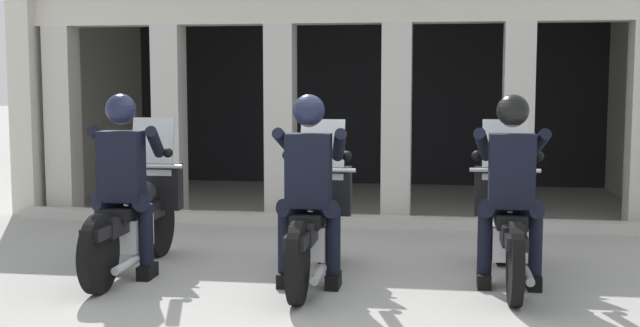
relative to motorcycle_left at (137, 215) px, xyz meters
name	(u,v)px	position (x,y,z in m)	size (l,w,h in m)	color
ground_plane	(351,223)	(1.62, 2.67, -0.50)	(80.00, 80.00, 0.00)	#999993
station_building	(355,70)	(1.43, 4.91, 1.34)	(8.22, 4.10, 2.97)	black
kerb_strip	(332,220)	(1.43, 2.47, -0.44)	(7.72, 0.24, 0.12)	#B7B5AD
motorcycle_left	(137,215)	(0.00, 0.00, 0.00)	(0.62, 2.04, 1.35)	black
police_officer_left	(123,170)	(0.00, -0.28, 0.44)	(0.63, 0.61, 1.58)	black
motorcycle_center	(315,221)	(1.62, -0.08, 0.00)	(0.62, 2.04, 1.35)	black
police_officer_center	(309,174)	(1.62, -0.36, 0.44)	(0.63, 0.61, 1.58)	black
motorcycle_right	(507,222)	(3.25, 0.13, 0.00)	(0.62, 2.04, 1.35)	black
police_officer_right	(511,174)	(3.25, -0.15, 0.44)	(0.63, 0.61, 1.58)	black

